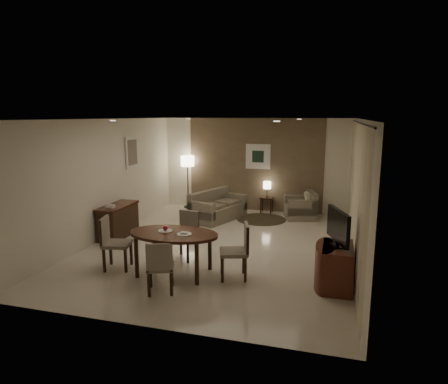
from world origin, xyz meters
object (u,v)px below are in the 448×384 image
(tv_cabinet, at_px, (337,267))
(chair_right, at_px, (233,251))
(console_desk, at_px, (118,221))
(sofa, at_px, (218,205))
(armchair, at_px, (300,205))
(side_table, at_px, (267,205))
(dining_table, at_px, (174,253))
(floor_lamp, at_px, (188,182))
(chair_near, at_px, (160,266))
(chair_left, at_px, (117,243))
(chair_far, at_px, (184,236))

(tv_cabinet, relative_size, chair_right, 0.93)
(console_desk, distance_m, sofa, 2.78)
(chair_right, bearing_deg, armchair, 153.10)
(armchair, bearing_deg, chair_right, -24.90)
(side_table, bearing_deg, dining_table, -99.18)
(floor_lamp, bearing_deg, armchair, -6.44)
(chair_near, bearing_deg, console_desk, -69.69)
(chair_left, bearing_deg, dining_table, -101.08)
(console_desk, relative_size, chair_far, 1.29)
(chair_right, bearing_deg, chair_near, -66.48)
(chair_far, distance_m, floor_lamp, 4.47)
(floor_lamp, bearing_deg, chair_right, -61.00)
(chair_right, height_order, armchair, chair_right)
(armchair, bearing_deg, tv_cabinet, -2.82)
(console_desk, height_order, floor_lamp, floor_lamp)
(chair_near, xyz_separation_m, chair_far, (-0.19, 1.50, 0.03))
(sofa, bearing_deg, dining_table, -154.59)
(chair_left, distance_m, floor_lamp, 5.04)
(chair_near, bearing_deg, chair_far, -104.40)
(chair_right, distance_m, armchair, 4.52)
(chair_near, relative_size, chair_left, 0.89)
(console_desk, xyz_separation_m, chair_right, (3.17, -1.60, 0.11))
(side_table, bearing_deg, armchair, -21.25)
(console_desk, distance_m, chair_near, 3.29)
(floor_lamp, bearing_deg, chair_far, -70.05)
(chair_near, xyz_separation_m, chair_left, (-1.17, 0.69, 0.05))
(chair_far, bearing_deg, sofa, 103.20)
(armchair, bearing_deg, sofa, -86.77)
(chair_left, relative_size, chair_right, 1.00)
(tv_cabinet, distance_m, dining_table, 2.79)
(console_desk, bearing_deg, chair_far, -25.19)
(chair_near, relative_size, sofa, 0.53)
(console_desk, height_order, chair_left, chair_left)
(tv_cabinet, height_order, sofa, sofa)
(chair_far, xyz_separation_m, chair_right, (1.16, -0.65, 0.02))
(side_table, bearing_deg, console_desk, -131.83)
(sofa, relative_size, side_table, 3.55)
(tv_cabinet, distance_m, floor_lamp, 6.49)
(console_desk, relative_size, dining_table, 0.75)
(chair_left, bearing_deg, chair_right, -100.10)
(dining_table, relative_size, chair_right, 1.66)
(chair_right, bearing_deg, sofa, -177.11)
(armchair, bearing_deg, side_table, -126.83)
(console_desk, distance_m, tv_cabinet, 5.11)
(chair_far, bearing_deg, console_desk, 163.74)
(chair_far, bearing_deg, armchair, 72.45)
(tv_cabinet, distance_m, armchair, 4.47)
(chair_near, relative_size, chair_right, 0.90)
(chair_far, relative_size, side_table, 2.02)
(tv_cabinet, relative_size, side_table, 1.96)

